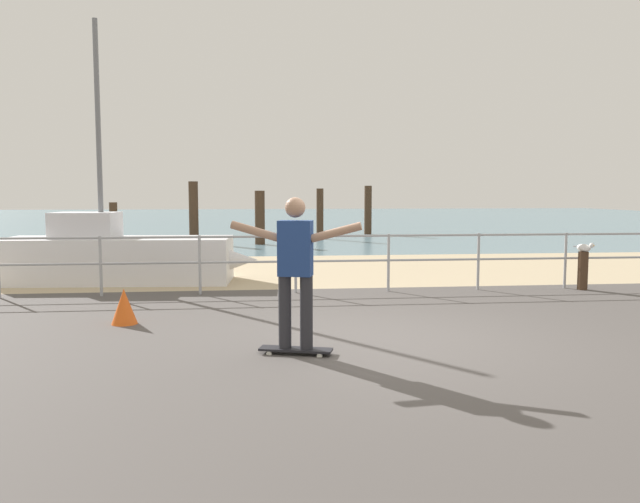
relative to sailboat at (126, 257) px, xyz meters
name	(u,v)px	position (x,y,z in m)	size (l,w,h in m)	color
ground_plane	(403,363)	(4.04, -6.29, -0.52)	(24.00, 10.00, 0.04)	#514C49
beach_strip	(320,270)	(4.04, 1.71, -0.52)	(24.00, 6.00, 0.04)	tan
sea_surface	(275,219)	(4.04, 29.71, -0.52)	(72.00, 50.00, 0.04)	slate
railing_fence	(296,254)	(3.23, -1.69, 0.18)	(13.35, 0.05, 1.05)	#9EA0A5
sailboat	(126,257)	(0.00, 0.00, 0.00)	(5.01, 1.69, 5.08)	silver
skateboard	(296,350)	(2.94, -5.88, -0.45)	(0.82, 0.42, 0.08)	black
skateboarder	(295,264)	(2.94, -5.88, 0.50)	(1.41, 0.50, 1.65)	#26262B
bollard_short	(583,271)	(8.45, -1.90, -0.16)	(0.18, 0.18, 0.72)	#422D1E
seagull	(584,248)	(8.46, -1.92, 0.27)	(0.22, 0.48, 0.18)	white
groyne_post_0	(114,226)	(-1.88, 7.76, 0.22)	(0.25, 0.25, 1.48)	#422D1E
groyne_post_1	(194,212)	(0.43, 9.82, 0.56)	(0.33, 0.33, 2.17)	#422D1E
groyne_post_2	(260,218)	(2.75, 8.78, 0.40)	(0.34, 0.34, 1.85)	#422D1E
groyne_post_3	(320,214)	(5.06, 11.08, 0.45)	(0.27, 0.27, 1.94)	#422D1E
groyne_post_4	(368,210)	(7.37, 13.50, 0.51)	(0.31, 0.31, 2.07)	#422D1E
traffic_cone	(124,307)	(0.76, -4.07, -0.27)	(0.36, 0.36, 0.50)	#E55919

